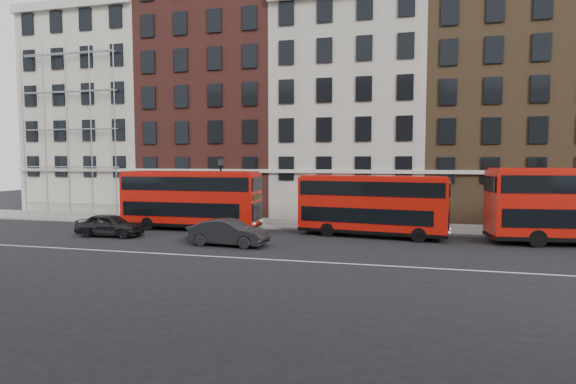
% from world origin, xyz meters
% --- Properties ---
extents(ground, '(120.00, 120.00, 0.00)m').
position_xyz_m(ground, '(0.00, 0.00, 0.00)').
color(ground, black).
rests_on(ground, ground).
extents(pavement, '(80.00, 5.00, 0.15)m').
position_xyz_m(pavement, '(0.00, 10.50, 0.07)').
color(pavement, gray).
rests_on(pavement, ground).
extents(kerb, '(80.00, 0.30, 0.16)m').
position_xyz_m(kerb, '(0.00, 8.00, 0.08)').
color(kerb, gray).
rests_on(kerb, ground).
extents(road_centre_line, '(70.00, 0.12, 0.01)m').
position_xyz_m(road_centre_line, '(0.00, -2.00, 0.01)').
color(road_centre_line, white).
rests_on(road_centre_line, ground).
extents(building_terrace, '(64.00, 11.95, 22.00)m').
position_xyz_m(building_terrace, '(-0.31, 17.88, 10.24)').
color(building_terrace, '#B6B19D').
rests_on(building_terrace, ground).
extents(bus_b, '(10.28, 2.51, 4.31)m').
position_xyz_m(bus_b, '(-10.46, 6.31, 2.31)').
color(bus_b, '#B31109').
rests_on(bus_b, ground).
extents(bus_c, '(9.97, 3.62, 4.10)m').
position_xyz_m(bus_c, '(2.68, 6.32, 2.20)').
color(bus_c, '#B31109').
rests_on(bus_c, ground).
extents(car_rear, '(4.59, 2.01, 1.54)m').
position_xyz_m(car_rear, '(-14.38, 2.30, 0.77)').
color(car_rear, black).
rests_on(car_rear, ground).
extents(car_front, '(4.93, 2.03, 1.59)m').
position_xyz_m(car_front, '(-5.47, 1.09, 0.79)').
color(car_front, black).
rests_on(car_front, ground).
extents(lamp_post_left, '(0.44, 0.44, 5.33)m').
position_xyz_m(lamp_post_left, '(-8.86, 8.34, 3.08)').
color(lamp_post_left, black).
rests_on(lamp_post_left, pavement).
extents(lamp_post_right, '(0.44, 0.44, 5.33)m').
position_xyz_m(lamp_post_right, '(15.70, 8.93, 3.08)').
color(lamp_post_right, black).
rests_on(lamp_post_right, pavement).
extents(iron_railings, '(6.60, 0.06, 1.00)m').
position_xyz_m(iron_railings, '(0.00, 12.70, 0.65)').
color(iron_railings, black).
rests_on(iron_railings, pavement).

